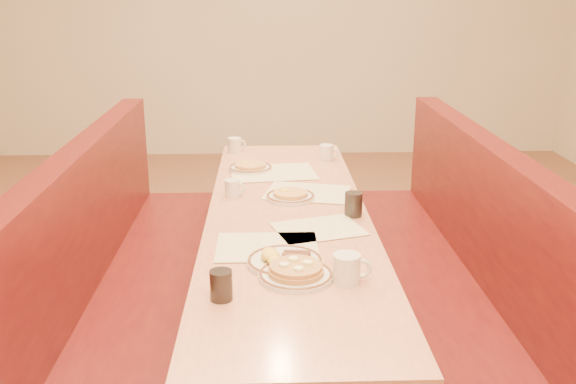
{
  "coord_description": "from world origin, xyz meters",
  "views": [
    {
      "loc": [
        -0.09,
        -2.63,
        1.69
      ],
      "look_at": [
        0.0,
        -0.0,
        0.85
      ],
      "focal_mm": 40.0,
      "sensor_mm": 36.0,
      "label": 1
    }
  ],
  "objects_px": {
    "soda_tumbler_near": "(221,285)",
    "diner_table": "(288,292)",
    "booth_left": "(126,297)",
    "pancake_plate": "(296,273)",
    "coffee_mug_c": "(327,152)",
    "eggs_plate": "(284,260)",
    "coffee_mug_d": "(235,145)",
    "booth_right": "(448,292)",
    "coffee_mug_a": "(348,268)",
    "soda_tumbler_mid": "(353,204)",
    "coffee_mug_b": "(233,188)"
  },
  "relations": [
    {
      "from": "soda_tumbler_near",
      "to": "diner_table",
      "type": "bearing_deg",
      "value": 73.32
    },
    {
      "from": "booth_left",
      "to": "soda_tumbler_near",
      "type": "height_order",
      "value": "booth_left"
    },
    {
      "from": "diner_table",
      "to": "pancake_plate",
      "type": "distance_m",
      "value": 0.76
    },
    {
      "from": "soda_tumbler_near",
      "to": "coffee_mug_c",
      "type": "bearing_deg",
      "value": 73.82
    },
    {
      "from": "eggs_plate",
      "to": "coffee_mug_d",
      "type": "relative_size",
      "value": 2.45
    },
    {
      "from": "coffee_mug_d",
      "to": "soda_tumbler_near",
      "type": "relative_size",
      "value": 1.12
    },
    {
      "from": "diner_table",
      "to": "booth_right",
      "type": "distance_m",
      "value": 0.73
    },
    {
      "from": "booth_right",
      "to": "coffee_mug_d",
      "type": "distance_m",
      "value": 1.56
    },
    {
      "from": "booth_left",
      "to": "coffee_mug_a",
      "type": "height_order",
      "value": "booth_left"
    },
    {
      "from": "pancake_plate",
      "to": "coffee_mug_c",
      "type": "distance_m",
      "value": 1.57
    },
    {
      "from": "coffee_mug_a",
      "to": "soda_tumbler_mid",
      "type": "xyz_separation_m",
      "value": [
        0.11,
        0.65,
        0.0
      ]
    },
    {
      "from": "pancake_plate",
      "to": "coffee_mug_b",
      "type": "height_order",
      "value": "coffee_mug_b"
    },
    {
      "from": "coffee_mug_a",
      "to": "coffee_mug_c",
      "type": "relative_size",
      "value": 1.19
    },
    {
      "from": "pancake_plate",
      "to": "coffee_mug_b",
      "type": "bearing_deg",
      "value": 105.63
    },
    {
      "from": "coffee_mug_d",
      "to": "soda_tumbler_mid",
      "type": "bearing_deg",
      "value": -85.92
    },
    {
      "from": "diner_table",
      "to": "booth_left",
      "type": "xyz_separation_m",
      "value": [
        -0.73,
        0.0,
        -0.01
      ]
    },
    {
      "from": "diner_table",
      "to": "booth_right",
      "type": "relative_size",
      "value": 1.0
    },
    {
      "from": "diner_table",
      "to": "coffee_mug_a",
      "type": "xyz_separation_m",
      "value": [
        0.17,
        -0.69,
        0.43
      ]
    },
    {
      "from": "diner_table",
      "to": "coffee_mug_c",
      "type": "relative_size",
      "value": 22.47
    },
    {
      "from": "soda_tumbler_mid",
      "to": "coffee_mug_a",
      "type": "bearing_deg",
      "value": -99.21
    },
    {
      "from": "booth_right",
      "to": "soda_tumbler_near",
      "type": "height_order",
      "value": "booth_right"
    },
    {
      "from": "booth_left",
      "to": "booth_right",
      "type": "xyz_separation_m",
      "value": [
        1.46,
        0.0,
        0.0
      ]
    },
    {
      "from": "coffee_mug_c",
      "to": "soda_tumbler_mid",
      "type": "bearing_deg",
      "value": -66.35
    },
    {
      "from": "soda_tumbler_mid",
      "to": "coffee_mug_d",
      "type": "bearing_deg",
      "value": 116.06
    },
    {
      "from": "booth_left",
      "to": "soda_tumbler_mid",
      "type": "relative_size",
      "value": 23.64
    },
    {
      "from": "eggs_plate",
      "to": "soda_tumbler_near",
      "type": "height_order",
      "value": "soda_tumbler_near"
    },
    {
      "from": "diner_table",
      "to": "soda_tumbler_mid",
      "type": "distance_m",
      "value": 0.51
    },
    {
      "from": "eggs_plate",
      "to": "booth_right",
      "type": "bearing_deg",
      "value": 34.92
    },
    {
      "from": "coffee_mug_c",
      "to": "eggs_plate",
      "type": "bearing_deg",
      "value": -79.24
    },
    {
      "from": "eggs_plate",
      "to": "coffee_mug_d",
      "type": "height_order",
      "value": "coffee_mug_d"
    },
    {
      "from": "coffee_mug_a",
      "to": "coffee_mug_b",
      "type": "distance_m",
      "value": 1.04
    },
    {
      "from": "pancake_plate",
      "to": "coffee_mug_b",
      "type": "distance_m",
      "value": 0.94
    },
    {
      "from": "coffee_mug_c",
      "to": "coffee_mug_b",
      "type": "bearing_deg",
      "value": -105.94
    },
    {
      "from": "diner_table",
      "to": "soda_tumbler_near",
      "type": "bearing_deg",
      "value": -106.68
    },
    {
      "from": "coffee_mug_d",
      "to": "booth_right",
      "type": "bearing_deg",
      "value": -69.47
    },
    {
      "from": "booth_right",
      "to": "coffee_mug_b",
      "type": "height_order",
      "value": "booth_right"
    },
    {
      "from": "pancake_plate",
      "to": "diner_table",
      "type": "bearing_deg",
      "value": 90.35
    },
    {
      "from": "soda_tumbler_mid",
      "to": "eggs_plate",
      "type": "bearing_deg",
      "value": -122.26
    },
    {
      "from": "booth_right",
      "to": "soda_tumbler_near",
      "type": "distance_m",
      "value": 1.33
    },
    {
      "from": "coffee_mug_a",
      "to": "soda_tumbler_near",
      "type": "distance_m",
      "value": 0.43
    },
    {
      "from": "coffee_mug_b",
      "to": "soda_tumbler_near",
      "type": "xyz_separation_m",
      "value": [
        0.01,
        -1.05,
        0.01
      ]
    },
    {
      "from": "coffee_mug_c",
      "to": "coffee_mug_d",
      "type": "xyz_separation_m",
      "value": [
        -0.53,
        0.2,
        -0.0
      ]
    },
    {
      "from": "coffee_mug_b",
      "to": "soda_tumbler_near",
      "type": "distance_m",
      "value": 1.05
    },
    {
      "from": "coffee_mug_d",
      "to": "booth_left",
      "type": "bearing_deg",
      "value": -134.45
    },
    {
      "from": "eggs_plate",
      "to": "soda_tumbler_near",
      "type": "bearing_deg",
      "value": -128.13
    },
    {
      "from": "coffee_mug_a",
      "to": "coffee_mug_d",
      "type": "relative_size",
      "value": 1.19
    },
    {
      "from": "booth_left",
      "to": "eggs_plate",
      "type": "bearing_deg",
      "value": -37.45
    },
    {
      "from": "diner_table",
      "to": "coffee_mug_d",
      "type": "bearing_deg",
      "value": 104.11
    },
    {
      "from": "pancake_plate",
      "to": "coffee_mug_a",
      "type": "height_order",
      "value": "coffee_mug_a"
    },
    {
      "from": "pancake_plate",
      "to": "coffee_mug_d",
      "type": "xyz_separation_m",
      "value": [
        -0.28,
        1.75,
        0.02
      ]
    }
  ]
}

